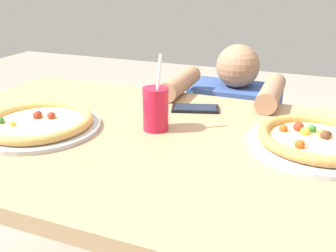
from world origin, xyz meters
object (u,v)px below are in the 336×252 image
Objects in this scene: cell_phone at (195,108)px; diner_seated at (231,156)px; pizza_far at (316,140)px; drink_cup_colored at (156,109)px; pizza_near at (39,123)px.

diner_seated is at bearing 82.39° from cell_phone.
drink_cup_colored is at bearing -174.75° from pizza_far.
pizza_far is 0.42m from drink_cup_colored.
drink_cup_colored is (-0.42, -0.04, 0.04)m from pizza_far.
drink_cup_colored reaches higher than cell_phone.
drink_cup_colored is 1.28× the size of cell_phone.
pizza_near is 2.05× the size of cell_phone.
pizza_far is 0.40m from cell_phone.
pizza_far is at bearing 12.44° from pizza_near.
drink_cup_colored is 0.24× the size of diner_seated.
cell_phone is at bearing -97.61° from diner_seated.
drink_cup_colored is at bearing -105.21° from cell_phone.
diner_seated is (0.41, 0.70, -0.36)m from pizza_near.
diner_seated reaches higher than pizza_near.
pizza_near is 0.38× the size of diner_seated.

